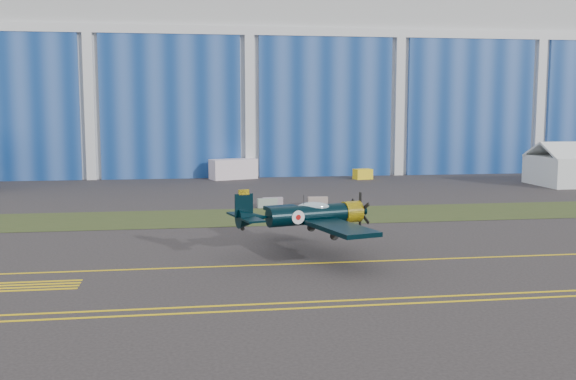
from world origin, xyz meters
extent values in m
plane|color=#332F30|center=(0.00, 0.00, 0.00)|extent=(260.00, 260.00, 0.00)
cube|color=#475128|center=(0.00, 14.00, 0.02)|extent=(260.00, 10.00, 0.02)
cube|color=silver|center=(0.00, 72.00, 15.00)|extent=(220.00, 45.00, 30.00)
cube|color=navy|center=(0.00, 49.20, 10.00)|extent=(220.00, 0.60, 20.00)
cube|color=silver|center=(0.00, 49.15, 20.60)|extent=(220.00, 0.70, 1.20)
cube|color=yellow|center=(0.00, -5.00, 0.01)|extent=(200.00, 0.20, 0.02)
cube|color=yellow|center=(0.00, -14.50, 0.01)|extent=(80.00, 0.20, 0.02)
cube|color=yellow|center=(0.00, -13.50, 0.01)|extent=(80.00, 0.20, 0.02)
cube|color=silver|center=(-2.54, 47.25, 1.39)|extent=(6.90, 4.56, 2.78)
cube|color=yellow|center=(15.31, 44.30, 0.71)|extent=(2.75, 2.09, 1.43)
cube|color=#8A9B93|center=(-1.04, 19.63, 0.45)|extent=(2.07, 0.88, 0.90)
cube|color=gray|center=(-0.39, 20.32, 0.45)|extent=(2.04, 0.74, 0.90)
cube|color=gray|center=(4.20, 20.12, 0.45)|extent=(2.03, 0.72, 0.90)
camera|label=1|loc=(-8.86, -46.55, 9.93)|focal=42.00mm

